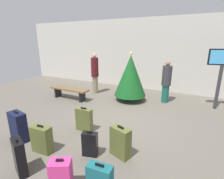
% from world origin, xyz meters
% --- Properties ---
extents(ground_plane, '(16.00, 16.00, 0.00)m').
position_xyz_m(ground_plane, '(0.00, 0.00, 0.00)').
color(ground_plane, '#665E54').
extents(back_wall, '(16.00, 0.20, 3.54)m').
position_xyz_m(back_wall, '(0.00, 4.16, 1.77)').
color(back_wall, beige).
rests_on(back_wall, ground_plane).
extents(holiday_tree, '(1.32, 1.32, 2.02)m').
position_xyz_m(holiday_tree, '(-0.31, 2.01, 1.07)').
color(holiday_tree, '#4C3319').
rests_on(holiday_tree, ground_plane).
extents(flight_info_kiosk, '(0.96, 0.31, 2.18)m').
position_xyz_m(flight_info_kiosk, '(2.87, 2.63, 1.55)').
color(flight_info_kiosk, '#333338').
rests_on(flight_info_kiosk, ground_plane).
extents(waiting_bench, '(1.80, 0.44, 0.48)m').
position_xyz_m(waiting_bench, '(-2.70, 0.98, 0.37)').
color(waiting_bench, brown).
rests_on(waiting_bench, ground_plane).
extents(traveller_0, '(0.48, 0.48, 1.89)m').
position_xyz_m(traveller_0, '(-2.17, 2.21, 1.00)').
color(traveller_0, gray).
rests_on(traveller_0, ground_plane).
extents(traveller_1, '(0.38, 0.38, 1.68)m').
position_xyz_m(traveller_1, '(1.06, 2.47, 0.88)').
color(traveller_1, '#19594C').
rests_on(traveller_1, ground_plane).
extents(suitcase_0, '(0.53, 0.33, 0.80)m').
position_xyz_m(suitcase_0, '(-1.70, -2.10, 0.38)').
color(suitcase_0, '#141938').
rests_on(suitcase_0, ground_plane).
extents(suitcase_1, '(0.48, 0.26, 0.66)m').
position_xyz_m(suitcase_1, '(-0.81, -2.15, 0.31)').
color(suitcase_1, '#59602D').
rests_on(suitcase_1, ground_plane).
extents(suitcase_2, '(0.36, 0.25, 0.59)m').
position_xyz_m(suitcase_2, '(0.24, -1.76, 0.28)').
color(suitcase_2, black).
rests_on(suitcase_2, ground_plane).
extents(suitcase_3, '(0.50, 0.35, 0.72)m').
position_xyz_m(suitcase_3, '(0.84, -1.48, 0.34)').
color(suitcase_3, '#59602D').
rests_on(suitcase_3, ground_plane).
extents(suitcase_4, '(0.44, 0.24, 0.56)m').
position_xyz_m(suitcase_4, '(0.93, -2.49, 0.26)').
color(suitcase_4, '#19606B').
rests_on(suitcase_4, ground_plane).
extents(suitcase_5, '(0.42, 0.38, 0.64)m').
position_xyz_m(suitcase_5, '(0.35, -2.76, 0.30)').
color(suitcase_5, '#E5388C').
rests_on(suitcase_5, ground_plane).
extents(suitcase_6, '(0.42, 0.30, 0.76)m').
position_xyz_m(suitcase_6, '(-0.63, -2.82, 0.36)').
color(suitcase_6, black).
rests_on(suitcase_6, ground_plane).
extents(suitcase_7, '(0.48, 0.19, 0.69)m').
position_xyz_m(suitcase_7, '(-0.53, -0.93, 0.33)').
color(suitcase_7, '#59602D').
rests_on(suitcase_7, ground_plane).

